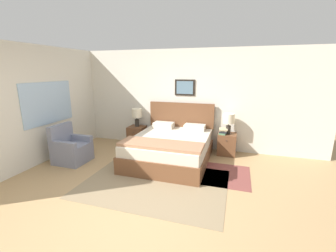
# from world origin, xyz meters

# --- Properties ---
(ground_plane) EXTENTS (16.00, 16.00, 0.00)m
(ground_plane) POSITION_xyz_m (0.00, 0.00, 0.00)
(ground_plane) COLOR tan
(wall_back) EXTENTS (7.54, 0.09, 2.60)m
(wall_back) POSITION_xyz_m (0.00, 2.94, 1.30)
(wall_back) COLOR silver
(wall_back) RESTS_ON ground_plane
(wall_left) EXTENTS (0.08, 5.31, 2.60)m
(wall_left) POSITION_xyz_m (-2.60, 1.45, 1.30)
(wall_left) COLOR silver
(wall_left) RESTS_ON ground_plane
(area_rug_main) EXTENTS (2.63, 1.92, 0.01)m
(area_rug_main) POSITION_xyz_m (0.22, 0.67, 0.00)
(area_rug_main) COLOR #897556
(area_rug_main) RESTS_ON ground_plane
(area_rug_bedside) EXTENTS (0.94, 1.11, 0.01)m
(area_rug_bedside) POSITION_xyz_m (1.48, 1.42, 0.00)
(area_rug_bedside) COLOR brown
(area_rug_bedside) RESTS_ON ground_plane
(bed) EXTENTS (1.73, 2.08, 1.23)m
(bed) POSITION_xyz_m (0.18, 1.83, 0.32)
(bed) COLOR brown
(bed) RESTS_ON ground_plane
(armchair) EXTENTS (0.68, 0.67, 0.87)m
(armchair) POSITION_xyz_m (-1.98, 1.08, 0.30)
(armchair) COLOR gray
(armchair) RESTS_ON ground_plane
(nightstand_near_window) EXTENTS (0.44, 0.46, 0.54)m
(nightstand_near_window) POSITION_xyz_m (-1.05, 2.64, 0.27)
(nightstand_near_window) COLOR brown
(nightstand_near_window) RESTS_ON ground_plane
(nightstand_by_door) EXTENTS (0.44, 0.46, 0.54)m
(nightstand_by_door) POSITION_xyz_m (1.41, 2.64, 0.27)
(nightstand_by_door) COLOR brown
(nightstand_by_door) RESTS_ON ground_plane
(table_lamp_near_window) EXTENTS (0.27, 0.27, 0.50)m
(table_lamp_near_window) POSITION_xyz_m (-1.04, 2.65, 0.88)
(table_lamp_near_window) COLOR #2D2823
(table_lamp_near_window) RESTS_ON nightstand_near_window
(table_lamp_by_door) EXTENTS (0.27, 0.27, 0.50)m
(table_lamp_by_door) POSITION_xyz_m (1.42, 2.65, 0.88)
(table_lamp_by_door) COLOR #2D2823
(table_lamp_by_door) RESTS_ON nightstand_by_door
(book_thick_bottom) EXTENTS (0.21, 0.30, 0.04)m
(book_thick_bottom) POSITION_xyz_m (1.31, 2.60, 0.55)
(book_thick_bottom) COLOR #4C7551
(book_thick_bottom) RESTS_ON nightstand_by_door
(book_hardcover_middle) EXTENTS (0.18, 0.26, 0.04)m
(book_hardcover_middle) POSITION_xyz_m (1.31, 2.60, 0.59)
(book_hardcover_middle) COLOR #232328
(book_hardcover_middle) RESTS_ON book_thick_bottom
(book_novel_upper) EXTENTS (0.19, 0.21, 0.03)m
(book_novel_upper) POSITION_xyz_m (1.31, 2.60, 0.63)
(book_novel_upper) COLOR beige
(book_novel_upper) RESTS_ON book_hardcover_middle
(book_slim_near_top) EXTENTS (0.22, 0.26, 0.02)m
(book_slim_near_top) POSITION_xyz_m (1.31, 2.60, 0.66)
(book_slim_near_top) COLOR beige
(book_slim_near_top) RESTS_ON book_novel_upper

